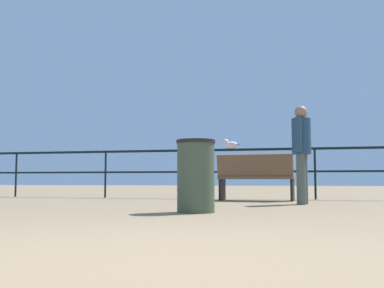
{
  "coord_description": "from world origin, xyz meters",
  "views": [
    {
      "loc": [
        0.75,
        -1.94,
        0.38
      ],
      "look_at": [
        -1.29,
        6.83,
        1.12
      ],
      "focal_mm": 41.59,
      "sensor_mm": 36.0,
      "label": 1
    }
  ],
  "objects_px": {
    "trash_bin": "(196,176)",
    "seagull_on_rail": "(230,144)",
    "bench_near_left": "(256,175)",
    "person_by_bench": "(302,147)"
  },
  "relations": [
    {
      "from": "person_by_bench",
      "to": "seagull_on_rail",
      "type": "height_order",
      "value": "person_by_bench"
    },
    {
      "from": "bench_near_left",
      "to": "person_by_bench",
      "type": "relative_size",
      "value": 0.92
    },
    {
      "from": "bench_near_left",
      "to": "person_by_bench",
      "type": "height_order",
      "value": "person_by_bench"
    },
    {
      "from": "seagull_on_rail",
      "to": "person_by_bench",
      "type": "bearing_deg",
      "value": -53.3
    },
    {
      "from": "bench_near_left",
      "to": "seagull_on_rail",
      "type": "height_order",
      "value": "seagull_on_rail"
    },
    {
      "from": "bench_near_left",
      "to": "trash_bin",
      "type": "xyz_separation_m",
      "value": [
        -0.43,
        -3.26,
        -0.04
      ]
    },
    {
      "from": "bench_near_left",
      "to": "trash_bin",
      "type": "distance_m",
      "value": 3.29
    },
    {
      "from": "trash_bin",
      "to": "seagull_on_rail",
      "type": "bearing_deg",
      "value": 92.27
    },
    {
      "from": "bench_near_left",
      "to": "trash_bin",
      "type": "relative_size",
      "value": 1.68
    },
    {
      "from": "person_by_bench",
      "to": "trash_bin",
      "type": "height_order",
      "value": "person_by_bench"
    }
  ]
}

